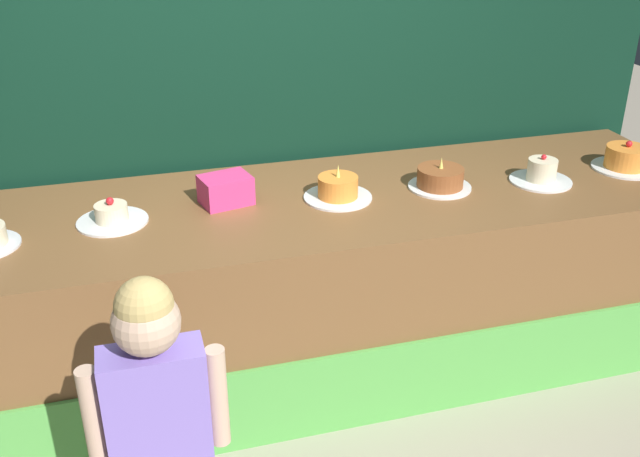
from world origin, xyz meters
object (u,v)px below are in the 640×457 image
cake_left (112,216)px  cake_center_right (440,179)px  cake_center_left (338,189)px  child_figure (155,395)px  pink_box (226,190)px  cake_far_right (626,159)px  cake_right (542,173)px

cake_left → cake_center_right: (1.53, -0.03, 0.02)m
cake_left → cake_center_left: bearing=-1.0°
child_figure → pink_box: child_figure is taller
cake_far_right → cake_left: bearing=178.6°
pink_box → cake_center_left: 0.52m
pink_box → child_figure: bearing=-110.6°
child_figure → cake_far_right: 2.66m
child_figure → cake_center_right: 1.78m
pink_box → cake_far_right: bearing=-3.6°
child_figure → cake_left: child_figure is taller
cake_far_right → pink_box: bearing=176.4°
pink_box → cake_center_right: size_ratio=0.73×
cake_center_left → cake_center_right: size_ratio=1.05×
cake_right → child_figure: bearing=-153.9°
cake_center_right → cake_far_right: bearing=-1.6°
cake_left → cake_far_right: size_ratio=0.93×
cake_left → cake_far_right: bearing=-1.4°
cake_right → cake_center_left: bearing=175.5°
child_figure → cake_left: size_ratio=3.92×
cake_left → cake_right: (2.04, -0.10, 0.01)m
pink_box → cake_right: 1.54m
pink_box → cake_left: pink_box is taller
child_figure → cake_center_left: child_figure is taller
child_figure → cake_center_left: 1.41m
child_figure → pink_box: (0.42, 1.12, 0.21)m
child_figure → cake_left: (-0.09, 1.06, 0.17)m
cake_center_left → cake_left: bearing=179.0°
cake_left → cake_right: cake_right is taller
cake_right → cake_far_right: cake_far_right is taller
child_figure → cake_right: 2.18m
child_figure → cake_center_left: (0.93, 1.04, 0.19)m
cake_center_left → cake_center_right: (0.51, -0.01, 0.00)m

